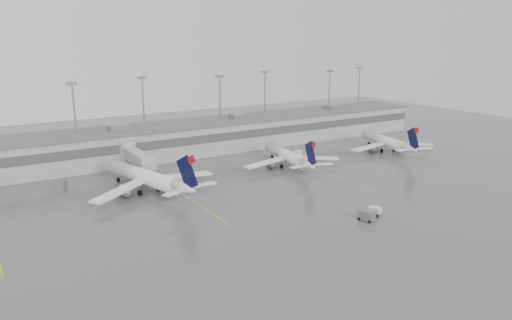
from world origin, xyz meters
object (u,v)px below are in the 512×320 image
jet_mid_right (288,156)px  baggage_tug (375,212)px  jet_mid_left (147,177)px  jet_far_right (387,142)px

jet_mid_right → baggage_tug: bearing=-89.9°
jet_mid_left → baggage_tug: jet_mid_left is taller
jet_mid_right → jet_mid_left: bearing=-167.9°
jet_mid_left → jet_mid_right: 36.43m
jet_mid_left → jet_far_right: (69.39, 0.62, -0.40)m
jet_mid_left → baggage_tug: 45.89m
jet_mid_left → jet_far_right: bearing=-14.6°
jet_far_right → baggage_tug: size_ratio=9.97×
jet_mid_left → jet_far_right: size_ratio=1.14×
jet_mid_left → baggage_tug: (30.33, -34.34, -2.64)m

